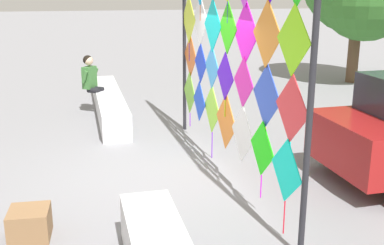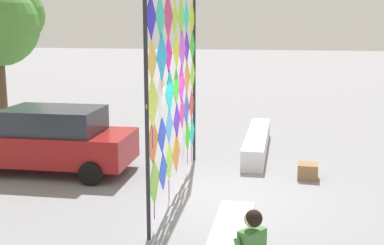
# 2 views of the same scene
# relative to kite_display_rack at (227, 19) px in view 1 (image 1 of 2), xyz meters

# --- Properties ---
(ground) EXTENTS (120.00, 120.00, 0.00)m
(ground) POSITION_rel_kite_display_rack_xyz_m (-0.11, -0.99, -2.47)
(ground) COLOR gray
(plaza_ledge_left) EXTENTS (4.48, 0.58, 0.55)m
(plaza_ledge_left) POSITION_rel_kite_display_rack_xyz_m (-4.16, -1.55, -2.19)
(plaza_ledge_left) COLOR silver
(plaza_ledge_left) RESTS_ON ground
(kite_display_rack) EXTENTS (5.32, 0.22, 4.33)m
(kite_display_rack) POSITION_rel_kite_display_rack_xyz_m (0.00, 0.00, 0.00)
(kite_display_rack) COLOR #232328
(kite_display_rack) RESTS_ON ground
(seated_vendor) EXTENTS (0.64, 0.68, 1.40)m
(seated_vendor) POSITION_rel_kite_display_rack_xyz_m (-4.45, -1.90, -1.66)
(seated_vendor) COLOR black
(seated_vendor) RESTS_ON ground
(cardboard_box_large) EXTENTS (0.51, 0.50, 0.37)m
(cardboard_box_large) POSITION_rel_kite_display_rack_xyz_m (1.48, -2.92, -2.28)
(cardboard_box_large) COLOR olive
(cardboard_box_large) RESTS_ON ground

